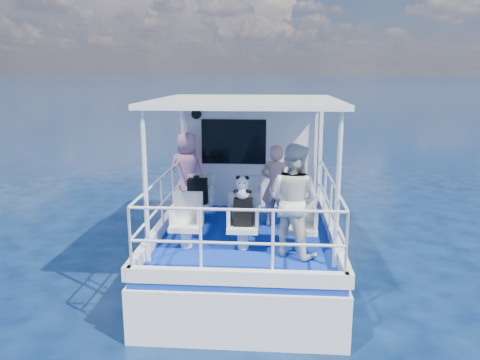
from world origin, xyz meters
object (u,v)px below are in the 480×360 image
Objects in this scene: backpack_center at (243,212)px; passenger_port_fwd at (187,172)px; passenger_stbd_aft at (293,200)px; panda at (242,187)px.

passenger_port_fwd is at bearing 121.08° from backpack_center.
passenger_stbd_aft is 4.75× the size of panda.
panda reaches higher than backpack_center.
backpack_center is at bearing 17.37° from passenger_stbd_aft.
panda is (1.24, -2.08, 0.20)m from passenger_port_fwd.
passenger_stbd_aft is 0.81m from backpack_center.
backpack_center is (1.25, -2.08, -0.19)m from passenger_port_fwd.
backpack_center is at bearing 126.61° from passenger_port_fwd.
passenger_port_fwd is 3.01m from passenger_stbd_aft.
passenger_port_fwd is 3.66× the size of backpack_center.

